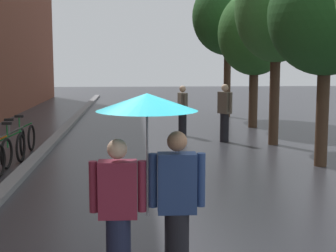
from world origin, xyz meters
TOP-DOWN VIEW (x-y plane):
  - kerb_strip at (-3.20, 10.00)m, footprint 0.30×36.00m
  - street_tree_1 at (3.43, 5.91)m, footprint 2.57×2.57m
  - street_tree_2 at (3.16, 8.87)m, footprint 2.35×2.35m
  - street_tree_3 at (3.43, 12.52)m, footprint 2.60×2.60m
  - street_tree_4 at (3.12, 15.94)m, footprint 2.99×2.99m
  - parked_bicycle_6 at (-4.15, 7.54)m, footprint 1.13×0.78m
  - parked_bicycle_7 at (-4.08, 8.33)m, footprint 1.10×0.73m
  - couple_under_umbrella at (-0.69, -0.04)m, footprint 1.20×1.04m
  - pedestrian_walking_midground at (0.72, 10.70)m, footprint 0.29×0.58m
  - pedestrian_walking_far at (1.84, 9.42)m, footprint 0.40×0.51m

SIDE VIEW (x-z plane):
  - kerb_strip at x=-3.20m, z-range 0.00..0.12m
  - parked_bicycle_6 at x=-4.15m, z-range -0.10..0.86m
  - parked_bicycle_7 at x=-4.08m, z-range -0.10..0.86m
  - pedestrian_walking_midground at x=0.72m, z-range 0.01..1.62m
  - pedestrian_walking_far at x=1.84m, z-range 0.02..1.73m
  - couple_under_umbrella at x=-0.69m, z-range 0.30..2.39m
  - street_tree_3 at x=3.43m, z-range 0.91..5.74m
  - street_tree_1 at x=3.43m, z-range 1.01..5.74m
  - street_tree_2 at x=3.16m, z-range 1.14..6.46m
  - street_tree_4 at x=3.12m, z-range 1.27..7.09m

